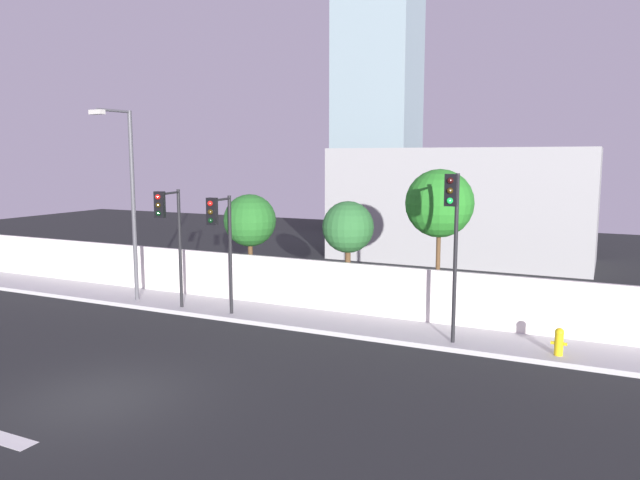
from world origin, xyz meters
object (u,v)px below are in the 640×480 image
Objects in this scene: traffic_light_right at (169,223)px; street_lamp_curbside at (129,192)px; fire_hydrant at (559,341)px; roadside_tree_midleft at (348,228)px; roadside_tree_midright at (440,204)px; traffic_light_left at (220,230)px; roadside_tree_leftmost at (250,221)px; traffic_light_center at (453,223)px.

traffic_light_right is 2.82m from street_lamp_curbside.
fire_hydrant is 8.56m from roadside_tree_midleft.
street_lamp_curbside is at bearing -179.73° from fire_hydrant.
street_lamp_curbside is 1.38× the size of roadside_tree_midright.
roadside_tree_leftmost is at bearing 106.71° from traffic_light_left.
roadside_tree_leftmost is (-8.96, 3.37, -0.66)m from traffic_light_center.
fire_hydrant is (15.48, 0.07, -3.82)m from street_lamp_curbside.
traffic_light_left is 4.84m from roadside_tree_midleft.
traffic_light_left reaches higher than roadside_tree_midleft.
traffic_light_center is at bearing -35.72° from roadside_tree_midleft.
traffic_light_right is 1.04× the size of roadside_tree_leftmost.
street_lamp_curbside is (-12.51, 0.43, 0.58)m from traffic_light_center.
street_lamp_curbside is 15.94m from fire_hydrant.
traffic_light_left is at bearing -8.50° from street_lamp_curbside.
roadside_tree_midleft is (-4.69, 3.37, -0.72)m from traffic_light_center.
street_lamp_curbside is 11.62m from roadside_tree_midright.
street_lamp_curbside is 8.46m from roadside_tree_midleft.
traffic_light_left is at bearing 2.20° from traffic_light_right.
fire_hydrant is at bearing 3.74° from traffic_light_right.
traffic_light_right is at bearing -144.95° from roadside_tree_midleft.
roadside_tree_midright is at bearing 0.00° from roadside_tree_leftmost.
street_lamp_curbside is 9.20× the size of fire_hydrant.
roadside_tree_leftmost is at bearing 166.48° from fire_hydrant.
fire_hydrant is at bearing -34.10° from roadside_tree_midright.
traffic_light_right is 13.29m from fire_hydrant.
roadside_tree_leftmost is 7.75m from roadside_tree_midright.
street_lamp_curbside reaches higher than traffic_light_left.
roadside_tree_midright reaches higher than roadside_tree_midleft.
traffic_light_right is 0.60× the size of street_lamp_curbside.
traffic_light_center is 5.82m from roadside_tree_midleft.
traffic_light_left reaches higher than fire_hydrant.
fire_hydrant is 6.21m from roadside_tree_midright.
roadside_tree_midleft is at bearing 144.28° from traffic_light_center.
roadside_tree_midleft is (-7.66, 2.87, 2.52)m from fire_hydrant.
traffic_light_center is 12.53m from street_lamp_curbside.
roadside_tree_midright is at bearing 110.61° from traffic_light_center.
traffic_light_right is at bearing -156.91° from roadside_tree_midright.
traffic_light_left is 0.80× the size of roadside_tree_midright.
roadside_tree_midright is at bearing 23.09° from traffic_light_right.
traffic_light_center is 0.96× the size of roadside_tree_midright.
roadside_tree_leftmost is (3.54, 2.94, -1.24)m from street_lamp_curbside.
roadside_tree_leftmost is 4.28m from roadside_tree_midleft.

